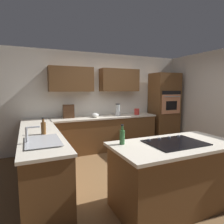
{
  "coord_description": "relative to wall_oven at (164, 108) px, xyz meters",
  "views": [
    {
      "loc": [
        2.0,
        3.01,
        1.64
      ],
      "look_at": [
        0.14,
        -1.18,
        1.08
      ],
      "focal_mm": 30.93,
      "sensor_mm": 36.0,
      "label": 1
    }
  ],
  "objects": [
    {
      "name": "countertop_side",
      "position": [
        3.67,
        1.17,
        -0.17
      ],
      "size": [
        0.64,
        2.94,
        0.04
      ],
      "primitive_type": "cube",
      "color": "silver",
      "rests_on": "lower_cabinets_side"
    },
    {
      "name": "wall_back",
      "position": [
        1.91,
        -0.33,
        0.38
      ],
      "size": [
        6.0,
        0.44,
        2.6
      ],
      "color": "white",
      "rests_on": "ground"
    },
    {
      "name": "countertop_back",
      "position": [
        1.95,
        -0.0,
        -0.17
      ],
      "size": [
        2.84,
        0.64,
        0.04
      ],
      "primitive_type": "cube",
      "color": "silver",
      "rests_on": "lower_cabinets_back"
    },
    {
      "name": "dish_soap_bottle",
      "position": [
        3.62,
        1.47,
        -0.04
      ],
      "size": [
        0.08,
        0.08,
        0.27
      ],
      "color": "brown",
      "rests_on": "countertop_side"
    },
    {
      "name": "island_base",
      "position": [
        2.03,
        2.75,
        -0.62
      ],
      "size": [
        1.66,
        0.81,
        0.86
      ],
      "primitive_type": "cube",
      "color": "brown",
      "rests_on": "ground"
    },
    {
      "name": "blender",
      "position": [
        1.6,
        0.04,
        -0.0
      ],
      "size": [
        0.15,
        0.15,
        0.34
      ],
      "color": "silver",
      "rests_on": "countertop_back"
    },
    {
      "name": "island_top",
      "position": [
        2.03,
        2.75,
        -0.17
      ],
      "size": [
        1.74,
        0.89,
        0.04
      ],
      "primitive_type": "cube",
      "color": "silver",
      "rests_on": "island_base"
    },
    {
      "name": "wall_oven",
      "position": [
        0.0,
        0.0,
        0.0
      ],
      "size": [
        0.8,
        0.66,
        2.09
      ],
      "color": "brown",
      "rests_on": "ground"
    },
    {
      "name": "ground_plane",
      "position": [
        1.85,
        1.72,
        -1.05
      ],
      "size": [
        14.0,
        14.0,
        0.0
      ],
      "primitive_type": "plane",
      "color": "brown"
    },
    {
      "name": "sink_unit",
      "position": [
        3.68,
        1.95,
        -0.13
      ],
      "size": [
        0.46,
        0.7,
        0.23
      ],
      "color": "#515456",
      "rests_on": "countertop_side"
    },
    {
      "name": "spice_rack",
      "position": [
        2.9,
        -0.08,
        0.02
      ],
      "size": [
        0.27,
        0.11,
        0.34
      ],
      "color": "#472B19",
      "rests_on": "countertop_back"
    },
    {
      "name": "wall_left",
      "position": [
        -0.6,
        1.42,
        0.25
      ],
      "size": [
        0.1,
        4.0,
        2.6
      ],
      "primitive_type": "cube",
      "color": "white",
      "rests_on": "ground"
    },
    {
      "name": "oil_bottle",
      "position": [
        2.71,
        2.49,
        -0.04
      ],
      "size": [
        0.07,
        0.07,
        0.27
      ],
      "color": "#336B38",
      "rests_on": "island_top"
    },
    {
      "name": "lower_cabinets_back",
      "position": [
        1.95,
        -0.0,
        -0.62
      ],
      "size": [
        2.8,
        0.6,
        0.86
      ],
      "primitive_type": "cube",
      "color": "brown",
      "rests_on": "ground"
    },
    {
      "name": "kettle",
      "position": [
        1.0,
        0.04,
        -0.06
      ],
      "size": [
        0.15,
        0.15,
        0.17
      ],
      "primitive_type": "cylinder",
      "color": "red",
      "rests_on": "countertop_back"
    },
    {
      "name": "mixing_bowl",
      "position": [
        2.25,
        0.04,
        -0.09
      ],
      "size": [
        0.2,
        0.2,
        0.11
      ],
      "primitive_type": "ellipsoid",
      "color": "white",
      "rests_on": "countertop_back"
    },
    {
      "name": "lower_cabinets_side",
      "position": [
        3.67,
        1.17,
        -0.62
      ],
      "size": [
        0.6,
        2.9,
        0.86
      ],
      "primitive_type": "cube",
      "color": "brown",
      "rests_on": "ground"
    },
    {
      "name": "cooktop",
      "position": [
        2.03,
        2.74,
        -0.14
      ],
      "size": [
        0.76,
        0.56,
        0.03
      ],
      "color": "black",
      "rests_on": "island_top"
    }
  ]
}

